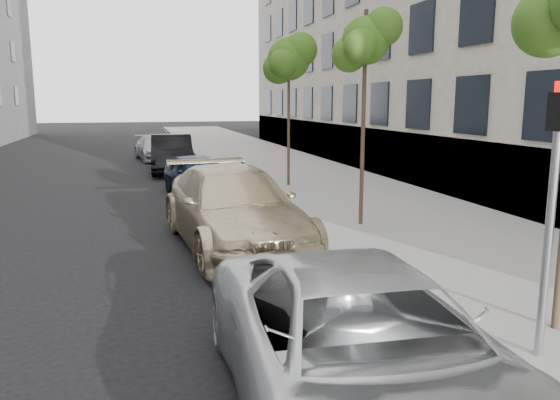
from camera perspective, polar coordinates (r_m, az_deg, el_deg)
name	(u,v)px	position (r m, az deg, el deg)	size (l,w,h in m)	color
sidewalk	(259,159)	(29.07, -2.18, 4.30)	(6.40, 72.00, 0.14)	gray
curb	(200,161)	(28.54, -8.32, 4.09)	(0.15, 72.00, 0.14)	#9E9B93
tree_mid	(366,42)	(13.38, 9.03, 16.03)	(1.52, 1.32, 5.11)	#38281C
tree_far	(290,59)	(19.49, 1.00, 14.51)	(1.79, 1.59, 5.30)	#38281C
signal_pole	(553,190)	(6.89, 26.62, 0.94)	(0.29, 0.25, 3.20)	#939699
minivan	(364,353)	(5.46, 8.78, -15.52)	(2.53, 5.48, 1.52)	silver
suv	(234,208)	(11.79, -4.81, -0.85)	(2.38, 5.87, 1.70)	tan
sedan_blue	(199,176)	(18.14, -8.48, 2.55)	(1.66, 4.13, 1.41)	black
sedan_black	(172,154)	(24.69, -11.25, 4.79)	(1.74, 4.99, 1.64)	black
sedan_rear	(155,148)	(29.96, -12.89, 5.33)	(1.80, 4.43, 1.28)	#9D9FA4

